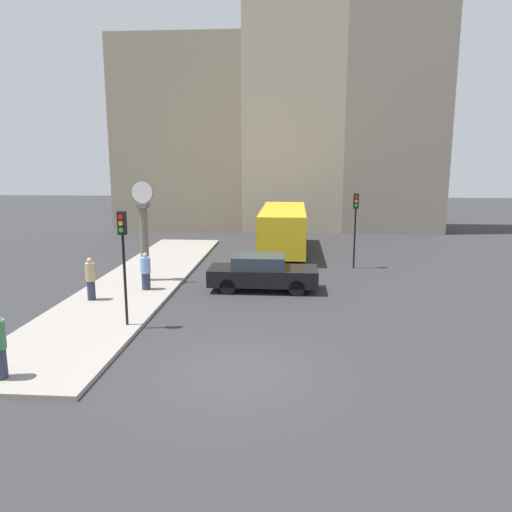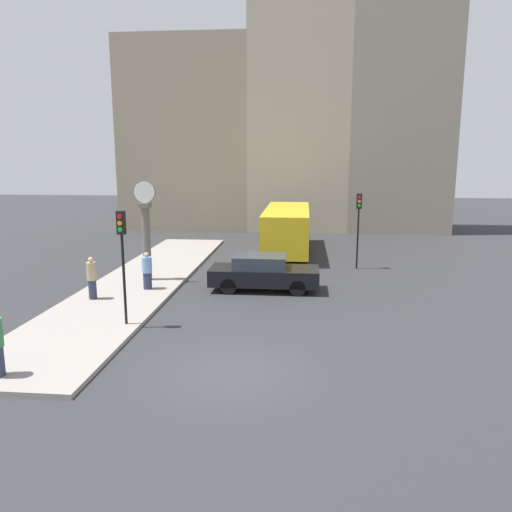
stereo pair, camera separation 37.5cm
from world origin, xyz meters
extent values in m
plane|color=#2D2D30|center=(0.00, 0.00, 0.00)|extent=(120.00, 120.00, 0.00)
cube|color=gray|center=(-5.57, 9.20, 0.07)|extent=(3.90, 22.40, 0.14)
cube|color=gray|center=(-7.54, 27.35, 7.25)|extent=(10.04, 5.00, 14.50)
cube|color=#B7A88E|center=(1.23, 27.35, 8.43)|extent=(7.49, 5.00, 16.85)
cube|color=gray|center=(8.77, 27.35, 9.11)|extent=(7.58, 5.00, 18.23)
cube|color=black|center=(0.12, 8.36, 0.63)|extent=(4.64, 1.85, 0.70)
cube|color=#2D3842|center=(-0.07, 8.36, 1.26)|extent=(2.23, 1.66, 0.54)
cylinder|color=black|center=(1.56, 9.17, 0.34)|extent=(0.67, 0.22, 0.67)
cylinder|color=black|center=(1.56, 7.54, 0.34)|extent=(0.67, 0.22, 0.67)
cylinder|color=black|center=(-1.32, 9.17, 0.34)|extent=(0.67, 0.22, 0.67)
cylinder|color=black|center=(-1.32, 7.54, 0.34)|extent=(0.67, 0.22, 0.67)
cube|color=gold|center=(0.77, 17.17, 1.50)|extent=(2.55, 8.95, 2.27)
cube|color=#1E232D|center=(0.77, 17.17, 1.63)|extent=(2.58, 8.77, 0.68)
cylinder|color=black|center=(1.90, 19.94, 0.45)|extent=(0.28, 0.90, 0.90)
cylinder|color=black|center=(-0.37, 19.94, 0.45)|extent=(0.28, 0.90, 0.90)
cylinder|color=black|center=(1.90, 14.40, 0.45)|extent=(0.28, 0.90, 0.90)
cylinder|color=black|center=(-0.37, 14.40, 0.45)|extent=(0.28, 0.90, 0.90)
cylinder|color=black|center=(-4.11, 3.08, 1.66)|extent=(0.09, 0.09, 3.04)
cube|color=black|center=(-4.11, 3.08, 3.56)|extent=(0.26, 0.20, 0.76)
cylinder|color=red|center=(-4.11, 2.96, 3.77)|extent=(0.15, 0.04, 0.15)
cylinder|color=orange|center=(-4.11, 2.96, 3.56)|extent=(0.15, 0.04, 0.15)
cylinder|color=green|center=(-4.11, 2.96, 3.35)|extent=(0.15, 0.04, 0.15)
cylinder|color=black|center=(4.50, 12.99, 1.54)|extent=(0.09, 0.09, 3.08)
cube|color=black|center=(4.50, 12.99, 3.46)|extent=(0.26, 0.20, 0.76)
cylinder|color=red|center=(4.50, 12.87, 3.67)|extent=(0.15, 0.04, 0.15)
cylinder|color=orange|center=(4.50, 12.87, 3.46)|extent=(0.15, 0.04, 0.15)
cylinder|color=green|center=(4.50, 12.87, 3.25)|extent=(0.15, 0.04, 0.15)
cylinder|color=#666056|center=(-5.29, 9.17, 1.78)|extent=(0.37, 0.37, 3.28)
cube|color=#666056|center=(-5.29, 9.17, 3.53)|extent=(0.48, 0.48, 0.22)
cylinder|color=#666056|center=(-5.29, 9.17, 4.12)|extent=(1.02, 0.04, 1.02)
cylinder|color=white|center=(-5.29, 9.17, 4.12)|extent=(0.94, 0.06, 0.94)
cylinder|color=#2D334C|center=(-4.79, 7.57, 0.49)|extent=(0.36, 0.36, 0.71)
cylinder|color=#729ED8|center=(-4.79, 7.57, 1.18)|extent=(0.42, 0.42, 0.66)
sphere|color=tan|center=(-4.79, 7.57, 1.61)|extent=(0.20, 0.20, 0.20)
cylinder|color=#2D334C|center=(-6.47, 5.87, 0.52)|extent=(0.31, 0.31, 0.76)
cylinder|color=tan|center=(-6.47, 5.87, 1.26)|extent=(0.36, 0.36, 0.71)
sphere|color=tan|center=(-6.47, 5.87, 1.72)|extent=(0.20, 0.20, 0.20)
camera|label=1|loc=(1.39, -12.43, 5.64)|focal=35.00mm
camera|label=2|loc=(1.76, -12.40, 5.64)|focal=35.00mm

